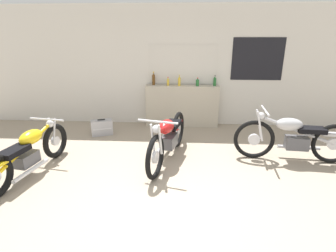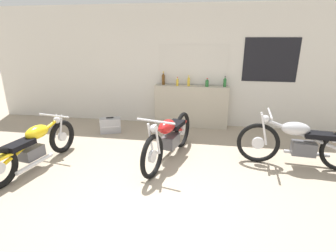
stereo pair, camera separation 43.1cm
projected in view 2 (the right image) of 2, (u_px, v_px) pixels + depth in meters
name	position (u px, v px, depth m)	size (l,w,h in m)	color
ground_plane	(157.00, 205.00, 3.44)	(24.00, 24.00, 0.00)	gray
wall_back	(186.00, 67.00, 6.21)	(10.00, 0.07, 2.80)	silver
sill_counter	(191.00, 106.00, 6.32)	(1.74, 0.28, 0.99)	#B7AD99
bottle_leftmost	(163.00, 79.00, 6.26)	(0.07, 0.07, 0.31)	#5B3814
bottle_left_center	(177.00, 82.00, 6.16)	(0.06, 0.06, 0.20)	gold
bottle_center	(189.00, 81.00, 6.09)	(0.06, 0.06, 0.25)	gold
bottle_right_center	(207.00, 83.00, 6.03)	(0.08, 0.08, 0.19)	#23662D
bottle_rightmost	(225.00, 82.00, 6.01)	(0.07, 0.07, 0.24)	#23662D
motorcycle_silver	(300.00, 142.00, 4.33)	(2.02, 0.64, 0.92)	black
motorcycle_red	(169.00, 137.00, 4.57)	(0.72, 1.97, 0.90)	black
motorcycle_yellow	(34.00, 146.00, 4.31)	(0.64, 1.93, 0.78)	black
hard_case_silver	(110.00, 125.00, 5.98)	(0.51, 0.37, 0.36)	#9E9EA3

